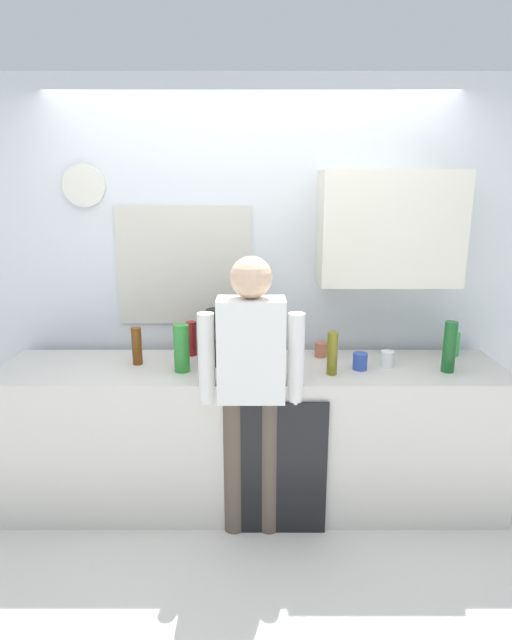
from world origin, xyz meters
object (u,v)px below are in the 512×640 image
cup_terracotta_mug (323,350)px  person_at_sink (254,376)px  cup_blue_mug (363,361)px  bottle_dark_sauce (264,361)px  coffee_maker (223,338)px  bottle_red_vinegar (194,338)px  bottle_green_wine (452,347)px  bottle_olive_oil (335,354)px  bottle_clear_soda (184,348)px  cup_white_mug (390,359)px  potted_plant (261,339)px  dish_soap (458,344)px  bottle_amber_beer (139,346)px

cup_terracotta_mug → person_at_sink: (-0.44, -0.48, 0.00)m
cup_blue_mug → bottle_dark_sauce: bearing=-169.2°
cup_terracotta_mug → coffee_maker: bearing=-172.6°
bottle_red_vinegar → cup_terracotta_mug: size_ratio=2.39×
cup_blue_mug → person_at_sink: bearing=-158.9°
bottle_green_wine → bottle_olive_oil: size_ratio=1.20×
bottle_clear_soda → cup_terracotta_mug: 0.89m
bottle_clear_soda → bottle_olive_oil: (0.86, -0.05, -0.02)m
cup_terracotta_mug → cup_white_mug: (0.37, -0.19, 0.00)m
potted_plant → cup_terracotta_mug: bearing=9.0°
cup_blue_mug → bottle_red_vinegar: bearing=165.4°
bottle_red_vinegar → bottle_olive_oil: bottle_olive_oil is taller
coffee_maker → dish_soap: coffee_maker is taller
coffee_maker → bottle_green_wine: coffee_maker is taller
bottle_amber_beer → bottle_red_vinegar: (0.31, 0.17, -0.00)m
bottle_green_wine → potted_plant: bearing=169.2°
coffee_maker → bottle_olive_oil: bearing=-19.9°
bottle_amber_beer → bottle_red_vinegar: size_ratio=1.05×
bottle_amber_beer → cup_white_mug: size_ratio=2.42×
bottle_amber_beer → cup_terracotta_mug: size_ratio=2.50×
person_at_sink → cup_terracotta_mug: bearing=44.6°
bottle_dark_sauce → potted_plant: size_ratio=0.78×
bottle_green_wine → bottle_red_vinegar: 1.55m
coffee_maker → cup_blue_mug: coffee_maker is taller
bottle_olive_oil → cup_terracotta_mug: bearing=94.2°
bottle_green_wine → person_at_sink: bearing=-169.5°
bottle_dark_sauce → cup_blue_mug: size_ratio=1.80×
bottle_olive_oil → bottle_clear_soda: bearing=176.6°
bottle_dark_sauce → dish_soap: size_ratio=1.00×
bottle_amber_beer → cup_terracotta_mug: 1.14m
bottle_amber_beer → bottle_olive_oil: 1.16m
bottle_red_vinegar → person_at_sink: (0.38, -0.51, -0.06)m
potted_plant → coffee_maker: bearing=-175.4°
potted_plant → person_at_sink: bearing=-95.4°
bottle_clear_soda → cup_blue_mug: 1.05m
bottle_dark_sauce → bottle_green_wine: bottle_green_wine is taller
cup_terracotta_mug → cup_blue_mug: (0.20, -0.24, 0.00)m
bottle_red_vinegar → bottle_olive_oil: 0.91m
bottle_clear_soda → potted_plant: bottle_clear_soda is taller
bottle_amber_beer → person_at_sink: person_at_sink is taller
bottle_dark_sauce → person_at_sink: bearing=-113.4°
bottle_dark_sauce → cup_blue_mug: bottle_dark_sauce is taller
cup_white_mug → bottle_amber_beer: bearing=178.4°
potted_plant → dish_soap: 1.25m
coffee_maker → bottle_dark_sauce: size_ratio=1.83×
bottle_clear_soda → dish_soap: bearing=9.6°
bottle_green_wine → cup_white_mug: bearing=165.3°
bottle_dark_sauce → cup_terracotta_mug: (0.38, 0.35, -0.04)m
bottle_amber_beer → person_at_sink: size_ratio=0.14×
bottle_clear_soda → bottle_red_vinegar: (0.02, 0.29, -0.03)m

